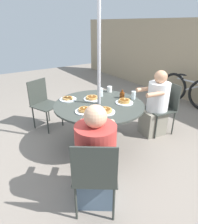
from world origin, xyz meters
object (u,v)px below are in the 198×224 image
Objects in this scene: coffee_cup at (110,89)px; diner_east at (156,106)px; pancake_plate_b at (85,110)px; drinking_glass_a at (101,92)px; diner_north at (96,161)px; patio_table at (99,110)px; syrup_bottle at (122,95)px; pancake_plate_d at (105,111)px; patio_chair_north at (95,173)px; drinking_glass_b at (133,95)px; pancake_plate_c at (92,98)px; pancake_plate_e at (124,102)px; pancake_plate_a at (68,99)px; bicycle at (187,90)px; patio_chair_east at (164,105)px; patio_chair_south at (43,101)px.

diner_east is at bearing 46.69° from coffee_cup.
drinking_glass_a is at bearing 127.06° from pancake_plate_b.
drinking_glass_a is at bearing 89.29° from diner_north.
patio_table is 9.87× the size of syrup_bottle.
patio_chair_north is at bearing -41.39° from pancake_plate_d.
syrup_bottle reaches higher than coffee_cup.
patio_chair_north reaches higher than pancake_plate_d.
drinking_glass_b is (0.47, 0.10, 0.01)m from coffee_cup.
pancake_plate_e is at bearing 38.51° from pancake_plate_c.
pancake_plate_b is 1.95× the size of drinking_glass_a.
coffee_cup is at bearing 84.12° from diner_north.
pancake_plate_b is at bearing 103.61° from diner_north.
pancake_plate_a is 2.11× the size of drinking_glass_b.
pancake_plate_e is at bearing 71.11° from diner_north.
diner_east is at bearing 68.65° from pancake_plate_c.
syrup_bottle is 0.34m from drinking_glass_a.
pancake_plate_d is (0.16, 0.22, 0.00)m from pancake_plate_b.
diner_east is 0.78× the size of bicycle.
pancake_plate_c reaches higher than patio_table.
patio_table is 2.69m from bicycle.
drinking_glass_b is (-0.71, 1.15, 0.27)m from diner_north.
pancake_plate_b reaches higher than pancake_plate_a.
bicycle is (0.05, 2.21, -0.41)m from coffee_cup.
diner_east is 9.16× the size of drinking_glass_b.
diner_east reaches higher than pancake_plate_a.
pancake_plate_b is 0.65m from drinking_glass_a.
patio_chair_east is 1.52m from pancake_plate_b.
patio_chair_north reaches higher than patio_table.
pancake_plate_a is 1.00× the size of pancake_plate_b.
diner_east is 0.67m from syrup_bottle.
patio_chair_east and patio_chair_south have the same top height.
pancake_plate_b is (-0.08, -1.50, 0.24)m from patio_chair_east.
drinking_glass_a is at bearing 74.67° from pancake_plate_a.
patio_chair_east is (-0.62, 1.79, -0.00)m from diner_north.
diner_north is at bearing -41.40° from coffee_cup.
pancake_plate_e reaches higher than bicycle.
drinking_glass_b is at bearing 106.57° from patio_chair_south.
diner_north is 1.15m from pancake_plate_e.
pancake_plate_e is at bearing 60.02° from patio_table.
drinking_glass_a is at bearing 74.50° from patio_chair_east.
pancake_plate_c is at bearing 136.39° from pancake_plate_b.
syrup_bottle is 0.09× the size of bicycle.
pancake_plate_d is 2.68× the size of coffee_cup.
pancake_plate_a is 1.93× the size of syrup_bottle.
pancake_plate_b is at bearing -79.47° from syrup_bottle.
pancake_plate_e is 2.11× the size of drinking_glass_b.
coffee_cup is at bearing -91.55° from bicycle.
drinking_glass_b is (0.13, 0.12, 0.01)m from syrup_bottle.
drinking_glass_b reaches higher than patio_table.
patio_table is at bearing -83.89° from bicycle.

